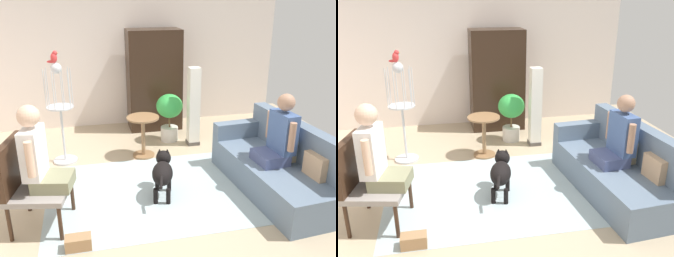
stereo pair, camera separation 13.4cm
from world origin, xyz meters
TOP-DOWN VIEW (x-y plane):
  - ground_plane at (0.00, 0.00)m, footprint 6.93×6.93m
  - back_wall at (0.00, 2.95)m, footprint 5.93×0.12m
  - area_rug at (0.20, 0.10)m, footprint 3.17×2.02m
  - couch at (1.55, -0.15)m, footprint 0.99×2.07m
  - armchair at (-1.50, -0.29)m, footprint 0.74×0.78m
  - person_on_couch at (1.51, -0.19)m, footprint 0.45×0.56m
  - person_on_armchair at (-1.33, -0.32)m, footprint 0.53×0.52m
  - round_end_table at (0.02, 1.25)m, footprint 0.50×0.50m
  - dog at (0.06, 0.01)m, footprint 0.37×0.76m
  - bird_cage_stand at (-1.18, 1.32)m, footprint 0.39×0.39m
  - parrot at (-1.20, 1.32)m, footprint 0.17×0.10m
  - potted_plant at (0.57, 1.80)m, footprint 0.45×0.45m
  - column_lamp at (0.92, 1.54)m, footprint 0.20×0.20m
  - armoire_cabinet at (0.45, 2.54)m, footprint 0.97×0.56m
  - handbag at (-1.00, -0.83)m, footprint 0.26×0.15m

SIDE VIEW (x-z plane):
  - ground_plane at x=0.00m, z-range 0.00..0.00m
  - area_rug at x=0.20m, z-range 0.00..0.01m
  - handbag at x=-1.00m, z-range 0.00..0.14m
  - couch at x=1.55m, z-range -0.13..0.75m
  - dog at x=0.06m, z-range 0.07..0.61m
  - round_end_table at x=0.02m, z-range 0.07..0.72m
  - potted_plant at x=0.57m, z-range 0.10..0.93m
  - armchair at x=-1.50m, z-range 0.07..1.08m
  - column_lamp at x=0.92m, z-range -0.01..1.31m
  - bird_cage_stand at x=-1.18m, z-range 0.01..1.52m
  - person_on_couch at x=1.51m, z-range 0.32..1.21m
  - person_on_armchair at x=-1.33m, z-range 0.38..1.31m
  - armoire_cabinet at x=0.45m, z-range 0.00..1.84m
  - back_wall at x=0.00m, z-range 0.00..2.66m
  - parrot at x=-1.20m, z-range 1.51..1.68m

